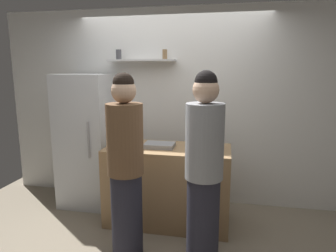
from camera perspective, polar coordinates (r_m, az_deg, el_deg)
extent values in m
plane|color=gray|center=(3.36, -3.21, -21.74)|extent=(5.28, 5.28, 0.00)
cube|color=white|center=(4.09, 0.96, 3.67)|extent=(4.80, 0.10, 2.60)
cube|color=silver|center=(3.99, -5.08, 12.36)|extent=(0.89, 0.22, 0.02)
cylinder|color=#4C4C51|center=(4.09, -9.40, 13.30)|extent=(0.07, 0.07, 0.13)
cylinder|color=olive|center=(3.92, -0.61, 13.52)|extent=(0.06, 0.06, 0.12)
cube|color=silver|center=(4.13, -15.16, -2.66)|extent=(0.66, 0.62, 1.75)
cylinder|color=#99999E|center=(3.74, -14.95, -2.64)|extent=(0.02, 0.02, 0.45)
cube|color=#9E7A51|center=(3.59, 0.00, -11.21)|extent=(1.43, 0.65, 0.92)
cube|color=gray|center=(3.44, -1.65, -3.68)|extent=(0.34, 0.24, 0.05)
cylinder|color=#B2B2B7|center=(3.75, -6.68, -2.01)|extent=(0.10, 0.10, 0.12)
cylinder|color=silver|center=(3.75, -6.37, -0.93)|extent=(0.03, 0.02, 0.18)
cylinder|color=silver|center=(3.74, -6.59, -1.14)|extent=(0.01, 0.01, 0.16)
cylinder|color=silver|center=(3.74, -6.39, -1.16)|extent=(0.01, 0.02, 0.16)
cylinder|color=silver|center=(3.73, -6.24, -1.03)|extent=(0.01, 0.04, 0.18)
cylinder|color=silver|center=(3.74, -6.76, -1.14)|extent=(0.01, 0.01, 0.17)
cylinder|color=silver|center=(3.72, -6.53, -1.23)|extent=(0.01, 0.01, 0.16)
cylinder|color=silver|center=(3.76, -6.63, -1.13)|extent=(0.03, 0.01, 0.16)
cylinder|color=#472814|center=(3.39, -8.92, -2.41)|extent=(0.07, 0.07, 0.23)
cylinder|color=#472814|center=(3.36, -9.00, 0.34)|extent=(0.03, 0.03, 0.10)
cylinder|color=maroon|center=(3.35, -9.03, 1.28)|extent=(0.03, 0.03, 0.02)
cylinder|color=#19471E|center=(3.40, 8.57, -2.85)|extent=(0.07, 0.07, 0.18)
cylinder|color=#19471E|center=(3.37, 8.63, -0.78)|extent=(0.03, 0.03, 0.07)
cylinder|color=black|center=(3.36, 8.65, -0.05)|extent=(0.03, 0.03, 0.02)
cylinder|color=black|center=(3.28, 8.74, -3.14)|extent=(0.07, 0.07, 0.20)
cylinder|color=black|center=(3.25, 8.82, -0.55)|extent=(0.03, 0.03, 0.10)
cylinder|color=gold|center=(3.24, 8.85, 0.44)|extent=(0.03, 0.03, 0.02)
cylinder|color=silver|center=(3.61, 6.92, -1.80)|extent=(0.09, 0.09, 0.20)
cylinder|color=silver|center=(3.59, 6.96, -0.01)|extent=(0.05, 0.05, 0.03)
cylinder|color=#268C3F|center=(3.59, 6.97, 0.32)|extent=(0.06, 0.06, 0.02)
cylinder|color=#262633|center=(2.91, 6.65, -17.65)|extent=(0.30, 0.30, 0.85)
cylinder|color=gray|center=(2.63, 7.00, -2.95)|extent=(0.34, 0.34, 0.67)
sphere|color=#D8AD8C|center=(2.57, 7.23, 6.86)|extent=(0.23, 0.23, 0.23)
sphere|color=black|center=(2.56, 7.27, 8.39)|extent=(0.19, 0.19, 0.19)
cylinder|color=#262633|center=(3.04, -7.83, -16.46)|extent=(0.30, 0.30, 0.84)
cylinder|color=brown|center=(2.78, -8.22, -2.54)|extent=(0.34, 0.34, 0.66)
sphere|color=#D8AD8C|center=(2.71, -8.47, 6.66)|extent=(0.23, 0.23, 0.23)
sphere|color=black|center=(2.71, -8.51, 8.09)|extent=(0.19, 0.19, 0.19)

